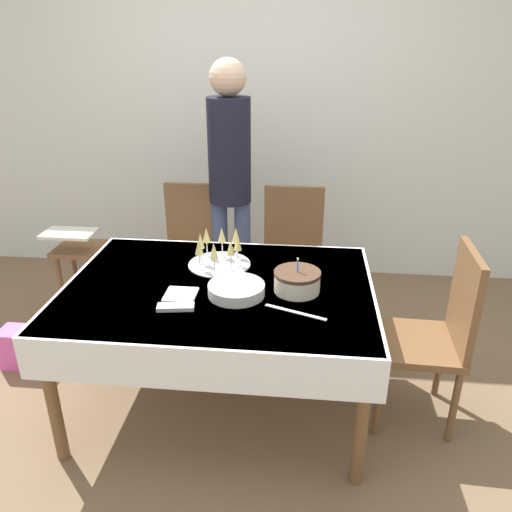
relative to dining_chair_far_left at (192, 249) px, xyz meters
name	(u,v)px	position (x,y,z in m)	size (l,w,h in m)	color
ground_plane	(223,400)	(0.34, -0.88, -0.53)	(12.00, 12.00, 0.00)	brown
wall_back	(255,109)	(0.34, 0.90, 0.82)	(8.00, 0.05, 2.70)	silver
dining_table	(219,303)	(0.34, -0.88, 0.09)	(1.55, 1.13, 0.72)	white
dining_chair_far_left	(192,249)	(0.00, 0.00, 0.00)	(0.42, 0.42, 0.96)	brown
dining_chair_far_right	(292,253)	(0.68, 0.00, 0.00)	(0.43, 0.43, 0.96)	brown
dining_chair_right_end	(436,330)	(1.43, -0.89, 0.00)	(0.44, 0.44, 0.96)	brown
birthday_cake	(297,281)	(0.73, -0.90, 0.25)	(0.23, 0.23, 0.18)	beige
champagne_tray	(219,250)	(0.30, -0.64, 0.28)	(0.34, 0.34, 0.18)	silver
plate_stack_main	(236,290)	(0.44, -0.97, 0.22)	(0.28, 0.28, 0.06)	silver
cake_knife	(295,312)	(0.73, -1.11, 0.19)	(0.29, 0.13, 0.00)	silver
fork_pile	(176,307)	(0.19, -1.14, 0.20)	(0.18, 0.08, 0.02)	silver
napkin_pile	(181,295)	(0.18, -1.01, 0.20)	(0.15, 0.15, 0.01)	white
person_standing	(230,169)	(0.26, 0.10, 0.54)	(0.28, 0.28, 1.76)	#3F4C72
high_chair	(79,259)	(-0.76, -0.14, -0.05)	(0.33, 0.35, 0.71)	brown
gift_bag	(25,348)	(-0.91, -0.68, -0.41)	(0.27, 0.16, 0.25)	#E559B2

